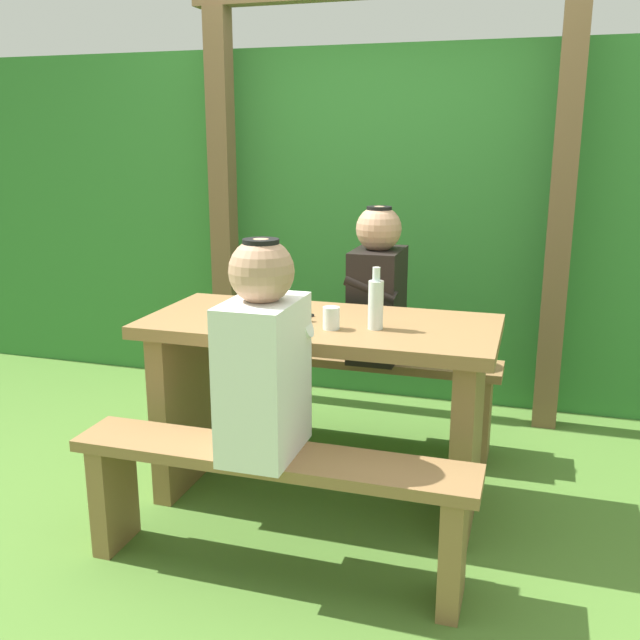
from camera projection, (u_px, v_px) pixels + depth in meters
The scene contains 13 objects.
ground_plane at pixel (320, 496), 3.03m from camera, with size 12.00×12.00×0.00m, color #4D772E.
hedge_backdrop at pixel (405, 218), 4.48m from camera, with size 6.40×1.08×1.96m, color #317530.
pergola_post_left at pixel (224, 211), 4.03m from camera, with size 0.12×0.12×2.14m, color brown.
pergola_post_right at pixel (560, 222), 3.52m from camera, with size 0.12×0.12×2.14m, color brown.
picnic_table at pixel (320, 380), 2.90m from camera, with size 1.40×0.64×0.77m.
bench_near at pixel (271, 487), 2.42m from camera, with size 1.40×0.24×0.46m.
bench_far at pixel (354, 381), 3.48m from camera, with size 1.40×0.24×0.46m.
person_white_shirt at pixel (264, 357), 2.31m from camera, with size 0.25×0.35×0.72m.
person_black_coat at pixel (377, 289), 3.33m from camera, with size 0.25×0.35×0.72m.
drinking_glass at pixel (331, 318), 2.70m from camera, with size 0.06×0.06×0.09m, color silver.
bottle_left at pixel (376, 303), 2.69m from camera, with size 0.06×0.06×0.24m.
bottle_right at pixel (267, 294), 2.84m from camera, with size 0.06×0.06×0.25m.
cell_phone at pixel (295, 316), 2.88m from camera, with size 0.07×0.14×0.01m, color black.
Camera 1 is at (0.80, -2.62, 1.48)m, focal length 40.03 mm.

